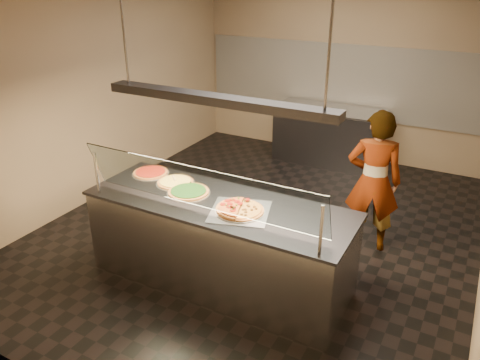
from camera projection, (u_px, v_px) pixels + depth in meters
The scene contains 19 objects.
ground at pixel (262, 228), 5.96m from camera, with size 5.00×6.00×0.02m, color black.
wall_back at pixel (344, 68), 7.74m from camera, with size 5.00×0.02×3.00m, color #9A8363.
wall_front at pixel (56, 233), 2.92m from camera, with size 5.00×0.02×3.00m, color #9A8363.
wall_left at pixel (100, 89), 6.42m from camera, with size 0.02×6.00×3.00m, color #9A8363.
tile_band at pixel (342, 81), 7.80m from camera, with size 4.90×0.02×1.20m, color silver.
serving_counter at pixel (219, 243), 4.76m from camera, with size 2.69×0.94×0.93m.
sneeze_guard at pixel (198, 188), 4.17m from camera, with size 2.45×0.18×0.54m.
perforated_tray at pixel (240, 211), 4.38m from camera, with size 0.68×0.68×0.01m.
half_pizza_pepperoni at pixel (230, 206), 4.42m from camera, with size 0.35×0.49×0.05m.
half_pizza_sausage at pixel (250, 212), 4.33m from camera, with size 0.35×0.49×0.04m.
pizza_spinach at pixel (189, 191), 4.75m from camera, with size 0.44×0.44×0.03m.
pizza_cheese at pixel (176, 182), 4.96m from camera, with size 0.41×0.41×0.03m.
pizza_tomato at pixel (151, 172), 5.20m from camera, with size 0.41×0.41×0.03m.
pizza_spatula at pixel (179, 179), 4.99m from camera, with size 0.29×0.17×0.02m.
prep_table at pixel (328, 135), 7.82m from camera, with size 1.76×0.74×0.93m.
worker at pixel (373, 182), 5.23m from camera, with size 0.61×0.40×1.67m, color #2F2C34.
heat_lamp_housing at pixel (216, 100), 4.15m from camera, with size 2.30×0.18×0.08m, color #323237.
lamp_rod_left at pixel (123, 29), 4.35m from camera, with size 0.02×0.02×1.01m, color #B7B7BC.
lamp_rod_right at pixel (330, 44), 3.49m from camera, with size 0.02×0.02×1.01m, color #B7B7BC.
Camera 1 is at (2.21, -4.68, 3.01)m, focal length 35.00 mm.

